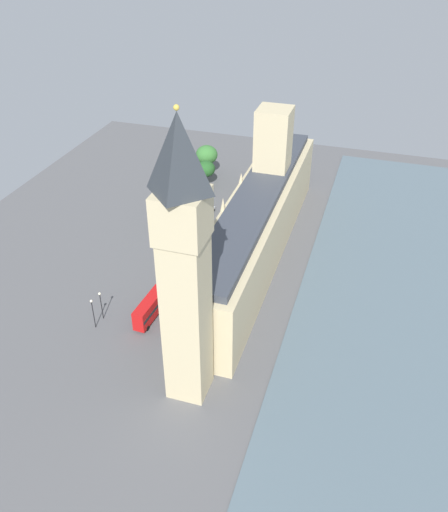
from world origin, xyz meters
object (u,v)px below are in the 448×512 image
object	(u,v)px
car_black_by_river_gate	(184,270)
double_decker_bus_leading	(150,308)
street_lamp_slot_10	(101,301)
car_yellow_cab_far_end	(188,240)
car_silver_corner	(209,211)
plane_tree_under_trees	(206,169)
pedestrian_near_tower	(179,310)
parliament_building	(258,220)
plane_tree_opposite_hall	(207,155)
car_blue_kerbside	(201,220)
pedestrian_trailing	(250,196)
street_lamp_slot_11	(93,309)
plane_tree_midblock	(173,197)
clock_tower	(184,266)

from	to	relation	value
car_black_by_river_gate	double_decker_bus_leading	bearing A→B (deg)	92.04
street_lamp_slot_10	car_yellow_cab_far_end	bearing A→B (deg)	-101.21
car_silver_corner	plane_tree_under_trees	bearing A→B (deg)	114.28
pedestrian_near_tower	parliament_building	bearing A→B (deg)	49.82
plane_tree_opposite_hall	car_silver_corner	bearing A→B (deg)	110.26
car_silver_corner	car_blue_kerbside	xyz separation A→B (m)	(0.35, 5.59, -0.00)
car_blue_kerbside	car_black_by_river_gate	world-z (taller)	same
pedestrian_trailing	plane_tree_opposite_hall	bearing A→B (deg)	29.40
pedestrian_trailing	plane_tree_opposite_hall	size ratio (longest dim) A/B	0.16
car_silver_corner	pedestrian_trailing	bearing A→B (deg)	58.51
street_lamp_slot_10	car_silver_corner	bearing A→B (deg)	-97.84
street_lamp_slot_10	street_lamp_slot_11	distance (m)	2.96
car_yellow_cab_far_end	double_decker_bus_leading	distance (m)	29.49
street_lamp_slot_10	plane_tree_midblock	bearing A→B (deg)	-88.33
car_blue_kerbside	pedestrian_near_tower	world-z (taller)	car_blue_kerbside
parliament_building	car_black_by_river_gate	bearing A→B (deg)	43.68
car_blue_kerbside	plane_tree_opposite_hall	xyz separation A→B (m)	(8.00, -28.21, 6.10)
car_yellow_cab_far_end	plane_tree_midblock	bearing A→B (deg)	-45.95
car_blue_kerbside	car_yellow_cab_far_end	world-z (taller)	same
pedestrian_near_tower	plane_tree_opposite_hall	bearing A→B (deg)	83.75
plane_tree_under_trees	plane_tree_midblock	world-z (taller)	plane_tree_midblock
double_decker_bus_leading	parliament_building	bearing A→B (deg)	-112.52
clock_tower	plane_tree_under_trees	distance (m)	82.26
street_lamp_slot_10	car_black_by_river_gate	bearing A→B (deg)	-116.98
street_lamp_slot_11	street_lamp_slot_10	bearing A→B (deg)	-93.45
plane_tree_opposite_hall	street_lamp_slot_11	distance (m)	74.01
clock_tower	plane_tree_midblock	xyz separation A→B (m)	(24.98, -54.73, -19.46)
car_yellow_cab_far_end	car_black_by_river_gate	xyz separation A→B (m)	(-3.78, 12.31, 0.00)
parliament_building	car_blue_kerbside	distance (m)	21.78
clock_tower	plane_tree_opposite_hall	world-z (taller)	clock_tower
parliament_building	car_blue_kerbside	size ratio (longest dim) A/B	18.13
clock_tower	car_blue_kerbside	size ratio (longest dim) A/B	11.57
double_decker_bus_leading	pedestrian_near_tower	xyz separation A→B (m)	(-4.90, -3.40, -1.93)
clock_tower	pedestrian_near_tower	bearing A→B (deg)	-63.17
car_blue_kerbside	car_yellow_cab_far_end	distance (m)	10.48
car_silver_corner	street_lamp_slot_10	distance (m)	48.99
car_silver_corner	plane_tree_midblock	size ratio (longest dim) A/B	0.54
car_black_by_river_gate	double_decker_bus_leading	distance (m)	17.10
parliament_building	clock_tower	world-z (taller)	clock_tower
pedestrian_near_tower	clock_tower	bearing A→B (deg)	-83.28
pedestrian_trailing	plane_tree_midblock	bearing A→B (deg)	109.68
car_silver_corner	pedestrian_near_tower	bearing A→B (deg)	-77.18
car_silver_corner	car_blue_kerbside	world-z (taller)	same
parliament_building	pedestrian_trailing	bearing A→B (deg)	-71.76
pedestrian_near_tower	car_silver_corner	bearing A→B (deg)	80.13
double_decker_bus_leading	street_lamp_slot_10	distance (m)	10.01
clock_tower	double_decker_bus_leading	world-z (taller)	clock_tower
parliament_building	car_black_by_river_gate	world-z (taller)	parliament_building
car_black_by_river_gate	pedestrian_near_tower	size ratio (longest dim) A/B	3.03
car_yellow_cab_far_end	street_lamp_slot_10	xyz separation A→B (m)	(6.41, 32.33, 3.73)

